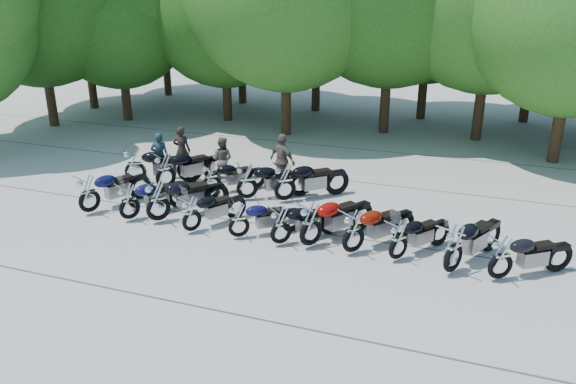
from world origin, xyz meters
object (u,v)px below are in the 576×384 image
(motorcycle_4, at_px, (239,219))
(motorcycle_5, at_px, (281,224))
(motorcycle_0, at_px, (88,193))
(motorcycle_6, at_px, (311,223))
(motorcycle_7, at_px, (354,230))
(motorcycle_14, at_px, (247,180))
(rider_0, at_px, (160,156))
(motorcycle_2, at_px, (158,199))
(motorcycle_3, at_px, (191,213))
(motorcycle_15, at_px, (285,181))
(motorcycle_8, at_px, (399,239))
(motorcycle_12, at_px, (165,169))
(motorcycle_1, at_px, (129,200))
(motorcycle_11, at_px, (135,164))
(motorcycle_9, at_px, (454,247))
(rider_1, at_px, (222,159))
(motorcycle_13, at_px, (211,177))
(rider_2, at_px, (283,161))
(rider_3, at_px, (182,150))
(motorcycle_10, at_px, (502,256))

(motorcycle_4, xyz_separation_m, motorcycle_5, (1.21, -0.01, 0.03))
(motorcycle_0, relative_size, motorcycle_6, 0.96)
(motorcycle_7, relative_size, motorcycle_14, 0.99)
(motorcycle_14, bearing_deg, rider_0, 43.74)
(motorcycle_2, distance_m, motorcycle_4, 2.65)
(motorcycle_3, relative_size, motorcycle_15, 0.83)
(motorcycle_8, distance_m, motorcycle_12, 8.54)
(motorcycle_1, bearing_deg, motorcycle_14, -105.25)
(motorcycle_11, bearing_deg, motorcycle_5, -138.97)
(motorcycle_3, bearing_deg, motorcycle_0, 26.60)
(motorcycle_9, distance_m, rider_1, 9.08)
(motorcycle_4, relative_size, motorcycle_13, 0.96)
(motorcycle_2, bearing_deg, motorcycle_11, -8.01)
(motorcycle_13, bearing_deg, motorcycle_7, -158.82)
(motorcycle_8, bearing_deg, motorcycle_4, 37.14)
(motorcycle_5, distance_m, motorcycle_15, 3.10)
(motorcycle_8, distance_m, rider_2, 6.08)
(motorcycle_0, height_order, motorcycle_4, motorcycle_0)
(rider_2, distance_m, rider_3, 3.90)
(motorcycle_10, relative_size, motorcycle_13, 1.05)
(motorcycle_2, xyz_separation_m, motorcycle_15, (2.89, 2.73, -0.00))
(motorcycle_9, xyz_separation_m, rider_2, (-5.88, 4.26, 0.23))
(motorcycle_6, bearing_deg, motorcycle_11, 12.45)
(motorcycle_13, relative_size, rider_1, 1.35)
(motorcycle_2, relative_size, motorcycle_13, 1.19)
(motorcycle_8, xyz_separation_m, motorcycle_10, (2.39, -0.21, 0.04))
(motorcycle_10, height_order, rider_2, rider_2)
(motorcycle_6, relative_size, rider_2, 1.35)
(motorcycle_7, relative_size, motorcycle_8, 1.13)
(motorcycle_12, relative_size, motorcycle_14, 1.05)
(motorcycle_2, relative_size, motorcycle_5, 1.18)
(motorcycle_0, xyz_separation_m, motorcycle_13, (2.69, 2.69, -0.08))
(motorcycle_7, height_order, motorcycle_8, motorcycle_7)
(motorcycle_0, bearing_deg, rider_3, -76.59)
(motorcycle_9, relative_size, rider_2, 1.34)
(motorcycle_5, bearing_deg, rider_3, 2.52)
(motorcycle_1, relative_size, motorcycle_10, 1.00)
(motorcycle_15, height_order, rider_1, rider_1)
(motorcycle_0, xyz_separation_m, motorcycle_8, (9.19, 0.07, -0.08))
(motorcycle_7, distance_m, motorcycle_11, 8.70)
(motorcycle_4, bearing_deg, motorcycle_1, 51.04)
(motorcycle_1, relative_size, motorcycle_11, 0.88)
(motorcycle_9, bearing_deg, rider_1, -0.52)
(motorcycle_1, relative_size, motorcycle_14, 0.94)
(motorcycle_8, height_order, motorcycle_15, motorcycle_15)
(motorcycle_0, xyz_separation_m, motorcycle_5, (6.14, -0.09, -0.07))
(motorcycle_4, bearing_deg, rider_2, -34.31)
(motorcycle_11, bearing_deg, motorcycle_0, 159.62)
(motorcycle_2, bearing_deg, motorcycle_7, -142.74)
(motorcycle_10, height_order, rider_0, rider_0)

